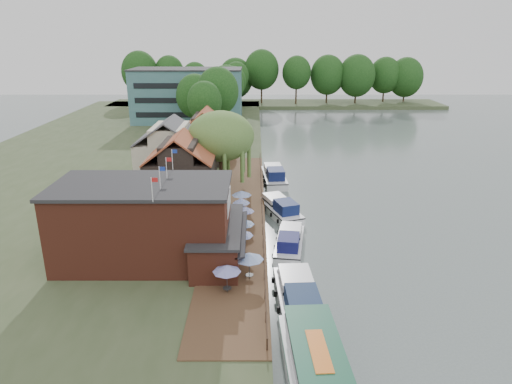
{
  "coord_description": "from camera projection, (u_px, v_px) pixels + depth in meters",
  "views": [
    {
      "loc": [
        -6.04,
        -38.61,
        20.4
      ],
      "look_at": [
        -6.0,
        12.0,
        3.0
      ],
      "focal_mm": 32.0,
      "sensor_mm": 36.0,
      "label": 1
    }
  ],
  "objects": [
    {
      "name": "ground",
      "position": [
        319.0,
        263.0,
        43.15
      ],
      "size": [
        260.0,
        260.0,
        0.0
      ],
      "primitive_type": "plane",
      "color": "#54625F",
      "rests_on": "ground"
    },
    {
      "name": "cruiser_0",
      "position": [
        299.0,
        295.0,
        35.45
      ],
      "size": [
        4.05,
        10.92,
        2.64
      ],
      "primitive_type": null,
      "rotation": [
        0.0,
        0.0,
        0.05
      ],
      "color": "white",
      "rests_on": "ground"
    },
    {
      "name": "swan",
      "position": [
        295.0,
        330.0,
        32.97
      ],
      "size": [
        0.44,
        0.44,
        0.44
      ],
      "primitive_type": "sphere",
      "color": "white",
      "rests_on": "ground"
    },
    {
      "name": "umbrella_3",
      "position": [
        243.0,
        230.0,
        44.78
      ],
      "size": [
        2.3,
        2.3,
        2.38
      ],
      "primitive_type": null,
      "color": "navy",
      "rests_on": "quay_deck"
    },
    {
      "name": "pub",
      "position": [
        167.0,
        222.0,
        40.68
      ],
      "size": [
        20.0,
        11.0,
        7.3
      ],
      "primitive_type": null,
      "color": "maroon",
      "rests_on": "land_bank"
    },
    {
      "name": "willow",
      "position": [
        221.0,
        151.0,
        59.09
      ],
      "size": [
        8.6,
        8.6,
        10.43
      ],
      "primitive_type": null,
      "color": "#476B2D",
      "rests_on": "land_bank"
    },
    {
      "name": "umbrella_4",
      "position": [
        245.0,
        217.0,
        48.04
      ],
      "size": [
        2.04,
        2.04,
        2.38
      ],
      "primitive_type": null,
      "color": "navy",
      "rests_on": "quay_deck"
    },
    {
      "name": "bank_tree_1",
      "position": [
        218.0,
        104.0,
        87.29
      ],
      "size": [
        7.99,
        7.99,
        13.98
      ],
      "primitive_type": null,
      "color": "#143811",
      "rests_on": "land_bank"
    },
    {
      "name": "tour_boat",
      "position": [
        320.0,
        377.0,
        26.67
      ],
      "size": [
        4.43,
        13.51,
        2.91
      ],
      "primitive_type": null,
      "rotation": [
        0.0,
        0.0,
        0.05
      ],
      "color": "silver",
      "rests_on": "ground"
    },
    {
      "name": "quay_deck",
      "position": [
        239.0,
        214.0,
        52.26
      ],
      "size": [
        6.0,
        50.0,
        0.1
      ],
      "primitive_type": "cube",
      "color": "#47301E",
      "rests_on": "land_bank"
    },
    {
      "name": "cruiser_2",
      "position": [
        280.0,
        206.0,
        54.32
      ],
      "size": [
        6.22,
        10.13,
        2.33
      ],
      "primitive_type": null,
      "rotation": [
        0.0,
        0.0,
        0.35
      ],
      "color": "white",
      "rests_on": "ground"
    },
    {
      "name": "cottage_a",
      "position": [
        181.0,
        169.0,
        54.67
      ],
      "size": [
        8.6,
        7.6,
        8.5
      ],
      "primitive_type": null,
      "color": "black",
      "rests_on": "land_bank"
    },
    {
      "name": "bank_tree_2",
      "position": [
        195.0,
        103.0,
        96.33
      ],
      "size": [
        8.05,
        8.05,
        11.96
      ],
      "primitive_type": null,
      "color": "#143811",
      "rests_on": "land_bank"
    },
    {
      "name": "cruiser_1",
      "position": [
        290.0,
        239.0,
        45.58
      ],
      "size": [
        4.25,
        9.51,
        2.2
      ],
      "primitive_type": null,
      "rotation": [
        0.0,
        0.0,
        -0.14
      ],
      "color": "white",
      "rests_on": "ground"
    },
    {
      "name": "land_bank",
      "position": [
        112.0,
        161.0,
        76.06
      ],
      "size": [
        50.0,
        140.0,
        1.0
      ],
      "primitive_type": "cube",
      "color": "#384728",
      "rests_on": "ground"
    },
    {
      "name": "hotel_block",
      "position": [
        188.0,
        95.0,
        107.01
      ],
      "size": [
        25.4,
        12.4,
        12.3
      ],
      "primitive_type": null,
      "color": "#38666B",
      "rests_on": "land_bank"
    },
    {
      "name": "umbrella_0",
      "position": [
        227.0,
        279.0,
        35.83
      ],
      "size": [
        2.26,
        2.26,
        2.38
      ],
      "primitive_type": null,
      "color": "#1B1A93",
      "rests_on": "quay_deck"
    },
    {
      "name": "bank_tree_5",
      "position": [
        237.0,
        85.0,
        128.14
      ],
      "size": [
        6.79,
        6.79,
        12.65
      ],
      "primitive_type": null,
      "color": "#143811",
      "rests_on": "land_bank"
    },
    {
      "name": "cottage_c",
      "position": [
        206.0,
        136.0,
        72.64
      ],
      "size": [
        7.6,
        7.6,
        8.5
      ],
      "primitive_type": null,
      "color": "black",
      "rests_on": "land_bank"
    },
    {
      "name": "cottage_b",
      "position": [
        171.0,
        149.0,
        64.13
      ],
      "size": [
        9.6,
        8.6,
        8.5
      ],
      "primitive_type": null,
      "color": "beige",
      "rests_on": "land_bank"
    },
    {
      "name": "umbrella_1",
      "position": [
        249.0,
        266.0,
        37.8
      ],
      "size": [
        2.42,
        2.42,
        2.38
      ],
      "primitive_type": null,
      "color": "#1C479C",
      "rests_on": "quay_deck"
    },
    {
      "name": "quay_rail",
      "position": [
        262.0,
        208.0,
        52.59
      ],
      "size": [
        0.2,
        49.0,
        1.0
      ],
      "primitive_type": null,
      "color": "black",
      "rests_on": "land_bank"
    },
    {
      "name": "cruiser_3",
      "position": [
        274.0,
        174.0,
        66.62
      ],
      "size": [
        4.12,
        10.61,
        2.54
      ],
      "primitive_type": null,
      "rotation": [
        0.0,
        0.0,
        0.07
      ],
      "color": "silver",
      "rests_on": "ground"
    },
    {
      "name": "bank_tree_3",
      "position": [
        227.0,
        90.0,
        114.89
      ],
      "size": [
        8.75,
        8.75,
        12.62
      ],
      "primitive_type": null,
      "color": "#143811",
      "rests_on": "land_bank"
    },
    {
      "name": "umbrella_2",
      "position": [
        241.0,
        242.0,
        42.26
      ],
      "size": [
        2.23,
        2.23,
        2.38
      ],
      "primitive_type": null,
      "color": "navy",
      "rests_on": "quay_deck"
    },
    {
      "name": "umbrella_5",
      "position": [
        241.0,
        208.0,
        50.41
      ],
      "size": [
        1.95,
        1.95,
        2.38
      ],
      "primitive_type": null,
      "color": "navy",
      "rests_on": "quay_deck"
    },
    {
      "name": "bank_tree_4",
      "position": [
        233.0,
        88.0,
        122.42
      ],
      "size": [
        7.19,
        7.19,
        11.86
      ],
      "primitive_type": null,
      "color": "#143811",
      "rests_on": "land_bank"
    },
    {
      "name": "umbrella_6",
      "position": [
        242.0,
        200.0,
        52.88
      ],
      "size": [
        2.32,
        2.32,
        2.38
      ],
      "primitive_type": null,
      "color": "navy",
      "rests_on": "quay_deck"
    },
    {
      "name": "bank_tree_0",
      "position": [
        205.0,
        115.0,
        81.1
      ],
      "size": [
        6.14,
        6.14,
        11.99
      ],
      "primitive_type": null,
      "color": "#143811",
      "rests_on": "land_bank"
    }
  ]
}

